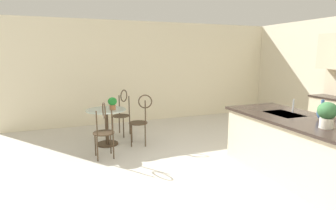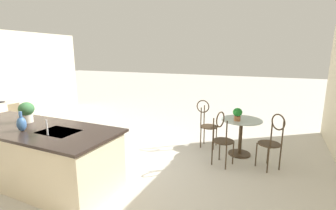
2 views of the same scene
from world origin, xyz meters
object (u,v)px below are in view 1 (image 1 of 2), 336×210
object	(u,v)px
chair_near_window	(122,110)
potted_plant_on_table	(112,103)
chair_toward_desk	(141,117)
bistro_table	(107,124)
chair_by_island	(104,128)
potted_plant_counter_near	(327,113)
vase_on_counter	(322,112)

from	to	relation	value
chair_near_window	potted_plant_on_table	world-z (taller)	chair_near_window
potted_plant_on_table	chair_toward_desk	bearing A→B (deg)	72.36
chair_near_window	potted_plant_on_table	bearing A→B (deg)	-26.34
bistro_table	potted_plant_on_table	bearing A→B (deg)	61.29
chair_near_window	chair_by_island	xyz separation A→B (m)	(1.34, -0.60, 0.00)
chair_by_island	potted_plant_counter_near	xyz separation A→B (m)	(2.33, 2.46, 0.54)
chair_toward_desk	potted_plant_counter_near	world-z (taller)	potted_plant_counter_near
potted_plant_counter_near	chair_toward_desk	bearing A→B (deg)	-149.90
bistro_table	potted_plant_counter_near	distance (m)	3.90
bistro_table	chair_toward_desk	world-z (taller)	chair_toward_desk
bistro_table	chair_near_window	bearing A→B (deg)	142.73
chair_by_island	chair_toward_desk	bearing A→B (deg)	122.19
bistro_table	potted_plant_counter_near	xyz separation A→B (m)	(3.08, 2.30, 0.67)
chair_near_window	chair_toward_desk	distance (m)	0.85
chair_toward_desk	potted_plant_counter_near	distance (m)	3.33
chair_toward_desk	chair_near_window	bearing A→B (deg)	-165.60
bistro_table	potted_plant_counter_near	world-z (taller)	potted_plant_counter_near
chair_by_island	vase_on_counter	size ratio (longest dim) A/B	3.62
chair_toward_desk	vase_on_counter	world-z (taller)	vase_on_counter
vase_on_counter	chair_near_window	bearing A→B (deg)	-146.48
potted_plant_on_table	potted_plant_counter_near	size ratio (longest dim) A/B	0.75
chair_toward_desk	chair_by_island	bearing A→B (deg)	-57.81
chair_by_island	vase_on_counter	distance (m)	3.46
potted_plant_counter_near	vase_on_counter	bearing A→B (deg)	136.02
bistro_table	chair_toward_desk	distance (m)	0.71
chair_by_island	vase_on_counter	world-z (taller)	vase_on_counter
chair_toward_desk	vase_on_counter	xyz separation A→B (m)	(2.49, 1.98, 0.46)
potted_plant_on_table	vase_on_counter	distance (m)	3.67
potted_plant_counter_near	vase_on_counter	world-z (taller)	potted_plant_counter_near
bistro_table	potted_plant_on_table	world-z (taller)	potted_plant_on_table
bistro_table	chair_near_window	xyz separation A→B (m)	(-0.59, 0.45, 0.13)
chair_by_island	chair_near_window	bearing A→B (deg)	155.75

